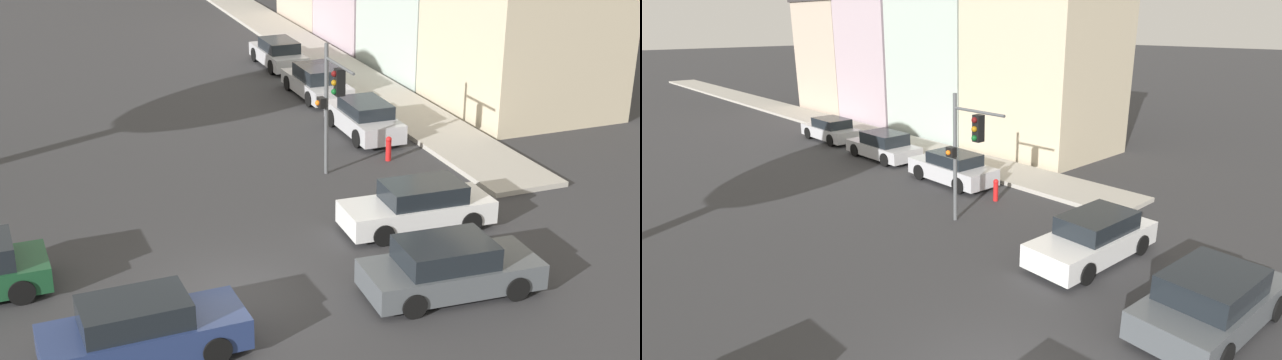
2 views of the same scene
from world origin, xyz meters
TOP-DOWN VIEW (x-y plane):
  - sidewalk_strip at (11.12, 33.08)m, footprint 2.82×60.00m
  - rowhouse_backdrop at (16.41, 21.44)m, footprint 8.27×27.21m
  - traffic_signal at (5.32, 6.62)m, footprint 0.57×2.45m
  - crossing_car_1 at (5.21, -1.92)m, footprint 4.71×2.22m
  - crossing_car_2 at (6.29, 1.98)m, footprint 4.63×1.97m
  - parked_car_0 at (8.28, 10.56)m, footprint 1.87×4.33m
  - parked_car_1 at (8.45, 16.21)m, footprint 1.96×4.51m
  - parked_car_2 at (8.56, 21.94)m, footprint 1.84×4.45m
  - fire_hydrant at (7.94, 7.58)m, footprint 0.22×0.22m

SIDE VIEW (x-z plane):
  - sidewalk_strip at x=11.12m, z-range 0.00..0.18m
  - fire_hydrant at x=7.94m, z-range 0.03..0.95m
  - parked_car_2 at x=8.56m, z-range -0.03..1.36m
  - parked_car_1 at x=8.45m, z-range -0.04..1.39m
  - crossing_car_2 at x=6.29m, z-range -0.04..1.40m
  - parked_car_0 at x=8.28m, z-range -0.03..1.39m
  - crossing_car_1 at x=5.21m, z-range -0.04..1.43m
  - traffic_signal at x=5.32m, z-range 0.73..5.37m
  - rowhouse_backdrop at x=16.41m, z-range -0.57..11.10m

